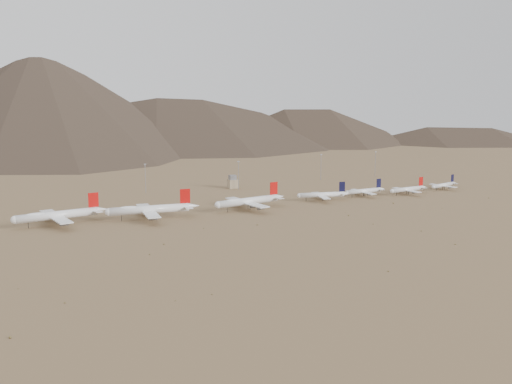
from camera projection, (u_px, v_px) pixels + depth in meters
name	position (u px, v px, depth m)	size (l,w,h in m)	color
ground	(253.00, 216.00, 464.29)	(3000.00, 3000.00, 0.00)	olive
mountain_ridge	(77.00, 53.00, 1255.55)	(4400.00, 1000.00, 300.00)	#48362B
widebody_west	(58.00, 215.00, 435.19)	(66.05, 51.61, 19.78)	white
widebody_centre	(150.00, 209.00, 453.75)	(67.77, 52.16, 20.12)	white
widebody_east	(248.00, 201.00, 487.19)	(62.83, 49.29, 18.90)	white
narrowbody_a	(323.00, 195.00, 523.50)	(45.23, 33.04, 15.05)	white
narrowbody_b	(365.00, 191.00, 543.88)	(41.98, 30.35, 13.87)	white
narrowbody_c	(408.00, 189.00, 552.59)	(41.93, 30.51, 13.91)	white
narrowbody_d	(444.00, 185.00, 578.15)	(35.94, 26.75, 12.28)	white
control_tower	(233.00, 182.00, 583.79)	(8.00, 8.00, 12.00)	tan
mast_west	(145.00, 177.00, 557.55)	(2.00, 0.60, 25.70)	gray
mast_centre	(238.00, 174.00, 576.06)	(2.00, 0.60, 25.70)	gray
mast_east	(321.00, 166.00, 630.07)	(2.00, 0.60, 25.70)	gray
mast_far_east	(375.00, 163.00, 654.07)	(2.00, 0.60, 25.70)	gray
desert_scrub	(322.00, 236.00, 402.93)	(407.77, 172.01, 0.94)	brown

